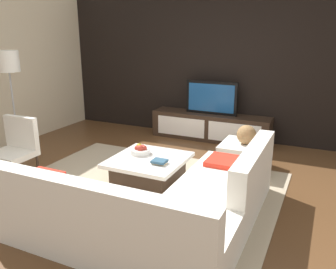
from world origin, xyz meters
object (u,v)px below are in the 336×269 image
object	(u,v)px
media_console	(210,127)
television	(211,98)
sectional_couch	(157,207)
floor_lamp	(9,68)
decorative_ball	(246,135)
book_stack	(159,162)
fruit_bowl	(140,150)
coffee_table	(149,171)
accent_chair_near	(16,145)
ottoman	(245,157)

from	to	relation	value
media_console	television	size ratio (longest dim) A/B	2.30
sectional_couch	floor_lamp	bearing A→B (deg)	161.37
media_console	decorative_ball	bearing A→B (deg)	-51.99
book_stack	fruit_bowl	bearing A→B (deg)	150.61
coffee_table	accent_chair_near	distance (m)	1.87
floor_lamp	accent_chair_near	bearing A→B (deg)	-42.69
media_console	floor_lamp	size ratio (longest dim) A/B	1.30
coffee_table	accent_chair_near	xyz separation A→B (m)	(-1.76, -0.58, 0.29)
media_console	ottoman	size ratio (longest dim) A/B	3.19
accent_chair_near	book_stack	bearing A→B (deg)	6.07
coffee_table	media_console	bearing A→B (deg)	87.51
ottoman	coffee_table	bearing A→B (deg)	-133.80
media_console	ottoman	world-z (taller)	media_console
ottoman	television	bearing A→B (deg)	128.00
coffee_table	floor_lamp	world-z (taller)	floor_lamp
coffee_table	book_stack	bearing A→B (deg)	-29.59
media_console	book_stack	world-z (taller)	media_console
book_stack	media_console	bearing A→B (deg)	92.94
ottoman	sectional_couch	bearing A→B (deg)	-101.70
ottoman	decorative_ball	size ratio (longest dim) A/B	2.48
television	sectional_couch	xyz separation A→B (m)	(0.52, -3.28, -0.53)
sectional_couch	ottoman	distance (m)	2.11
ottoman	book_stack	size ratio (longest dim) A/B	3.79
coffee_table	floor_lamp	size ratio (longest dim) A/B	0.57
floor_lamp	fruit_bowl	bearing A→B (deg)	1.29
ottoman	decorative_ball	world-z (taller)	decorative_ball
television	ottoman	xyz separation A→B (m)	(0.94, -1.21, -0.61)
accent_chair_near	decorative_ball	distance (m)	3.26
sectional_couch	fruit_bowl	size ratio (longest dim) A/B	8.65
accent_chair_near	fruit_bowl	world-z (taller)	accent_chair_near
floor_lamp	sectional_couch	bearing A→B (deg)	-18.63
accent_chair_near	book_stack	xyz separation A→B (m)	(1.98, 0.45, -0.08)
television	ottoman	world-z (taller)	television
television	accent_chair_near	world-z (taller)	television
media_console	accent_chair_near	distance (m)	3.43
fruit_bowl	decorative_ball	distance (m)	1.58
accent_chair_near	decorative_ball	xyz separation A→B (m)	(2.80, 1.67, 0.05)
accent_chair_near	decorative_ball	bearing A→B (deg)	24.02
media_console	coffee_table	world-z (taller)	media_console
sectional_couch	coffee_table	size ratio (longest dim) A/B	2.49
media_console	decorative_ball	distance (m)	1.56
fruit_bowl	accent_chair_near	bearing A→B (deg)	-156.79
media_console	sectional_couch	distance (m)	3.32
sectional_couch	coffee_table	world-z (taller)	sectional_couch
ottoman	book_stack	world-z (taller)	book_stack
media_console	ottoman	distance (m)	1.53
fruit_bowl	coffee_table	bearing A→B (deg)	-29.13
fruit_bowl	floor_lamp	bearing A→B (deg)	-178.71
ottoman	book_stack	distance (m)	1.48
media_console	book_stack	xyz separation A→B (m)	(0.12, -2.42, 0.16)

